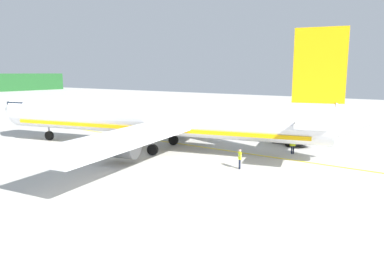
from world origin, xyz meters
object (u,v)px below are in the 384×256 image
airliner_foreground (155,118)px  crew_marshaller (293,145)px  service_truck_baggage (291,132)px  crew_loader_right (240,157)px

airliner_foreground → crew_marshaller: size_ratio=25.51×
service_truck_baggage → crew_loader_right: 12.26m
crew_marshaller → service_truck_baggage: bearing=21.7°
service_truck_baggage → crew_marshaller: size_ratio=3.61×
airliner_foreground → crew_loader_right: (-1.76, -10.82, -2.40)m
airliner_foreground → service_truck_baggage: 15.31m
airliner_foreground → crew_loader_right: 11.22m
service_truck_baggage → crew_loader_right: service_truck_baggage is taller
airliner_foreground → service_truck_baggage: bearing=-46.3°
service_truck_baggage → crew_marshaller: bearing=-158.3°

